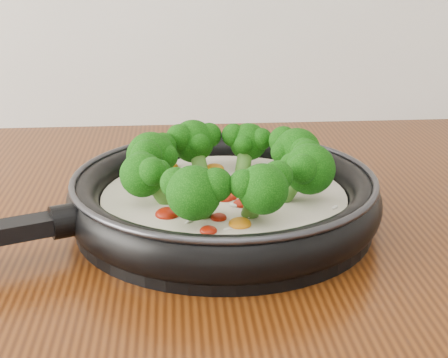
{
  "coord_description": "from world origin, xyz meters",
  "views": [
    {
      "loc": [
        -0.09,
        0.45,
        1.18
      ],
      "look_at": [
        -0.04,
        1.09,
        0.95
      ],
      "focal_mm": 52.62,
      "sensor_mm": 36.0,
      "label": 1
    }
  ],
  "objects": [
    {
      "name": "skillet",
      "position": [
        -0.04,
        1.09,
        0.93
      ],
      "size": [
        0.54,
        0.42,
        0.1
      ],
      "color": "black",
      "rests_on": "counter"
    }
  ]
}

